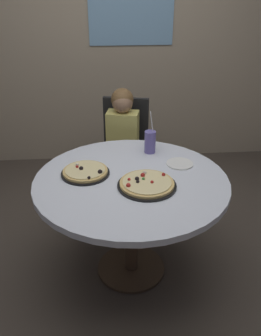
{
  "coord_description": "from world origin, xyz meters",
  "views": [
    {
      "loc": [
        -0.16,
        -1.96,
        1.87
      ],
      "look_at": [
        0.0,
        0.05,
        0.8
      ],
      "focal_mm": 38.58,
      "sensor_mm": 36.0,
      "label": 1
    }
  ],
  "objects_px": {
    "dining_table": "(131,192)",
    "plate_small": "(180,164)",
    "pizza_cheese": "(85,172)",
    "soda_cup": "(150,142)",
    "pizza_veggie": "(147,184)",
    "chair_wooden": "(124,146)",
    "diner_child": "(122,160)"
  },
  "relations": [
    {
      "from": "chair_wooden",
      "to": "diner_child",
      "type": "xyz_separation_m",
      "value": [
        -0.04,
        -0.18,
        -0.05
      ]
    },
    {
      "from": "pizza_cheese",
      "to": "plate_small",
      "type": "height_order",
      "value": "pizza_cheese"
    },
    {
      "from": "chair_wooden",
      "to": "pizza_cheese",
      "type": "relative_size",
      "value": 3.04
    },
    {
      "from": "dining_table",
      "to": "plate_small",
      "type": "bearing_deg",
      "value": 26.27
    },
    {
      "from": "pizza_veggie",
      "to": "soda_cup",
      "type": "bearing_deg",
      "value": 80.45
    },
    {
      "from": "chair_wooden",
      "to": "soda_cup",
      "type": "height_order",
      "value": "soda_cup"
    },
    {
      "from": "chair_wooden",
      "to": "plate_small",
      "type": "relative_size",
      "value": 5.28
    },
    {
      "from": "pizza_veggie",
      "to": "soda_cup",
      "type": "distance_m",
      "value": 0.49
    },
    {
      "from": "dining_table",
      "to": "diner_child",
      "type": "distance_m",
      "value": 0.81
    },
    {
      "from": "chair_wooden",
      "to": "pizza_veggie",
      "type": "distance_m",
      "value": 1.1
    },
    {
      "from": "dining_table",
      "to": "pizza_veggie",
      "type": "bearing_deg",
      "value": -48.97
    },
    {
      "from": "diner_child",
      "to": "soda_cup",
      "type": "bearing_deg",
      "value": -66.17
    },
    {
      "from": "chair_wooden",
      "to": "diner_child",
      "type": "relative_size",
      "value": 0.88
    },
    {
      "from": "pizza_veggie",
      "to": "diner_child",
      "type": "bearing_deg",
      "value": 96.58
    },
    {
      "from": "dining_table",
      "to": "soda_cup",
      "type": "height_order",
      "value": "soda_cup"
    },
    {
      "from": "pizza_veggie",
      "to": "plate_small",
      "type": "bearing_deg",
      "value": 46.23
    },
    {
      "from": "diner_child",
      "to": "plate_small",
      "type": "bearing_deg",
      "value": -59.93
    },
    {
      "from": "dining_table",
      "to": "soda_cup",
      "type": "xyz_separation_m",
      "value": [
        0.17,
        0.38,
        0.18
      ]
    },
    {
      "from": "chair_wooden",
      "to": "dining_table",
      "type": "bearing_deg",
      "value": -91.18
    },
    {
      "from": "diner_child",
      "to": "pizza_cheese",
      "type": "relative_size",
      "value": 3.47
    },
    {
      "from": "dining_table",
      "to": "chair_wooden",
      "type": "xyz_separation_m",
      "value": [
        0.02,
        0.97,
        -0.12
      ]
    },
    {
      "from": "dining_table",
      "to": "diner_child",
      "type": "bearing_deg",
      "value": 91.2
    },
    {
      "from": "chair_wooden",
      "to": "pizza_cheese",
      "type": "bearing_deg",
      "value": -109.17
    },
    {
      "from": "diner_child",
      "to": "pizza_veggie",
      "type": "relative_size",
      "value": 3.01
    },
    {
      "from": "pizza_veggie",
      "to": "chair_wooden",
      "type": "bearing_deg",
      "value": 93.55
    },
    {
      "from": "soda_cup",
      "to": "chair_wooden",
      "type": "bearing_deg",
      "value": 103.88
    },
    {
      "from": "diner_child",
      "to": "dining_table",
      "type": "bearing_deg",
      "value": -88.8
    },
    {
      "from": "chair_wooden",
      "to": "soda_cup",
      "type": "bearing_deg",
      "value": -76.12
    },
    {
      "from": "pizza_cheese",
      "to": "soda_cup",
      "type": "xyz_separation_m",
      "value": [
        0.45,
        0.29,
        0.06
      ]
    },
    {
      "from": "pizza_cheese",
      "to": "plate_small",
      "type": "xyz_separation_m",
      "value": [
        0.63,
        0.08,
        -0.01
      ]
    },
    {
      "from": "dining_table",
      "to": "chair_wooden",
      "type": "relative_size",
      "value": 1.29
    },
    {
      "from": "plate_small",
      "to": "soda_cup",
      "type": "bearing_deg",
      "value": 130.48
    }
  ]
}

